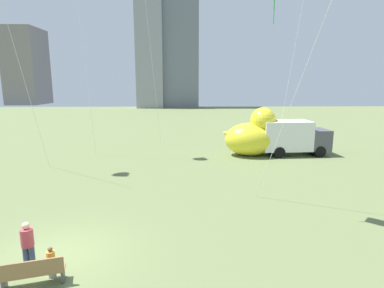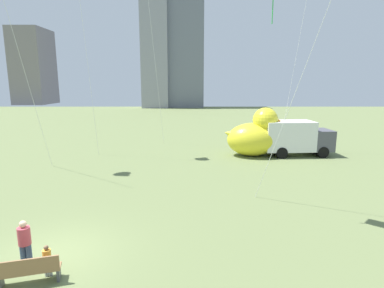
{
  "view_description": "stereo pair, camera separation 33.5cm",
  "coord_description": "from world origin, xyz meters",
  "views": [
    {
      "loc": [
        4.46,
        -9.94,
        5.9
      ],
      "look_at": [
        4.79,
        6.89,
        2.62
      ],
      "focal_mm": 29.29,
      "sensor_mm": 36.0,
      "label": 1
    },
    {
      "loc": [
        4.79,
        -9.94,
        5.9
      ],
      "look_at": [
        4.79,
        6.89,
        2.62
      ],
      "focal_mm": 29.29,
      "sensor_mm": 36.0,
      "label": 2
    }
  ],
  "objects": [
    {
      "name": "ground_plane",
      "position": [
        0.0,
        0.0,
        0.0
      ],
      "size": [
        140.0,
        140.0,
        0.0
      ],
      "primitive_type": "plane",
      "color": "olive"
    },
    {
      "name": "city_skyline",
      "position": [
        -10.9,
        73.25,
        13.93
      ],
      "size": [
        51.84,
        22.29,
        32.93
      ],
      "color": "gray",
      "rests_on": "ground"
    },
    {
      "name": "box_truck",
      "position": [
        13.29,
        15.45,
        1.44
      ],
      "size": [
        5.66,
        2.67,
        2.85
      ],
      "color": "white",
      "rests_on": "ground"
    },
    {
      "name": "person_adult",
      "position": [
        -0.61,
        -0.65,
        0.88
      ],
      "size": [
        0.39,
        0.39,
        1.6
      ],
      "color": "#38476B",
      "rests_on": "ground"
    },
    {
      "name": "person_child",
      "position": [
        0.32,
        -1.16,
        0.57
      ],
      "size": [
        0.25,
        0.25,
        1.03
      ],
      "color": "silver",
      "rests_on": "ground"
    },
    {
      "name": "park_bench",
      "position": [
        -0.03,
        -1.6,
        0.48
      ],
      "size": [
        1.8,
        0.9,
        0.9
      ],
      "color": "olive",
      "rests_on": "ground"
    },
    {
      "name": "giant_inflatable_duck",
      "position": [
        9.91,
        15.31,
        1.69
      ],
      "size": [
        4.79,
        3.07,
        3.97
      ],
      "color": "yellow",
      "rests_on": "ground"
    }
  ]
}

